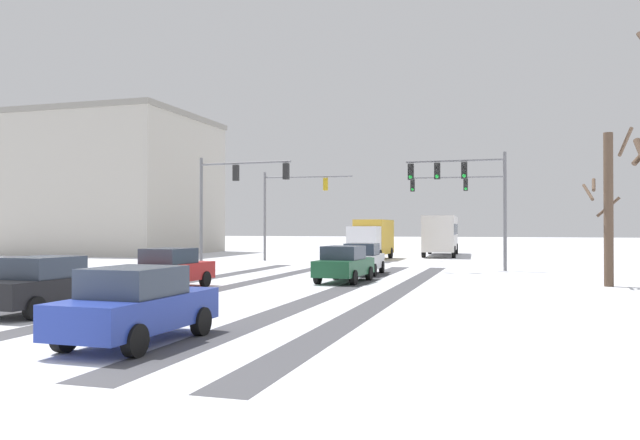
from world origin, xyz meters
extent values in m
plane|color=silver|center=(0.00, 0.00, 0.00)|extent=(300.00, 300.00, 0.00)
cube|color=#4C4C51|center=(4.59, 13.68, 0.00)|extent=(0.95, 30.10, 0.01)
cube|color=#4C4C51|center=(-5.21, 13.68, 0.00)|extent=(1.04, 30.10, 0.01)
cube|color=#4C4C51|center=(2.33, 13.68, 0.00)|extent=(1.06, 30.10, 0.01)
cube|color=#4C4C51|center=(-2.35, 13.68, 0.00)|extent=(0.96, 30.10, 0.01)
cube|color=white|center=(9.89, 12.31, 0.06)|extent=(4.00, 30.10, 0.12)
cylinder|color=slate|center=(8.49, 37.36, 3.25)|extent=(0.18, 0.18, 6.50)
cylinder|color=slate|center=(5.01, 37.10, 6.10)|extent=(6.96, 0.65, 0.12)
cube|color=black|center=(5.70, 37.15, 5.55)|extent=(0.34, 0.26, 0.90)
sphere|color=black|center=(5.72, 36.99, 5.85)|extent=(0.20, 0.20, 0.20)
sphere|color=black|center=(5.72, 36.99, 5.55)|extent=(0.20, 0.20, 0.20)
sphere|color=green|center=(5.72, 36.99, 5.25)|extent=(0.20, 0.20, 0.20)
cube|color=black|center=(1.88, 36.86, 5.55)|extent=(0.34, 0.26, 0.90)
sphere|color=black|center=(1.89, 36.70, 5.85)|extent=(0.20, 0.20, 0.20)
sphere|color=black|center=(1.89, 36.70, 5.55)|extent=(0.20, 0.20, 0.20)
sphere|color=green|center=(1.89, 36.70, 5.25)|extent=(0.20, 0.20, 0.20)
cylinder|color=slate|center=(-8.49, 33.36, 3.25)|extent=(0.18, 0.18, 6.50)
cylinder|color=slate|center=(-5.24, 33.62, 6.10)|extent=(6.51, 0.64, 0.12)
cube|color=#B79319|center=(-3.94, 33.72, 5.55)|extent=(0.34, 0.26, 0.90)
sphere|color=black|center=(-3.95, 33.88, 5.85)|extent=(0.20, 0.20, 0.20)
sphere|color=black|center=(-3.95, 33.88, 5.55)|extent=(0.20, 0.20, 0.20)
sphere|color=green|center=(-3.95, 33.88, 5.25)|extent=(0.20, 0.20, 0.20)
cylinder|color=slate|center=(-8.49, 23.36, 3.25)|extent=(0.18, 0.18, 6.50)
cylinder|color=slate|center=(-5.67, 23.21, 6.10)|extent=(5.63, 0.41, 0.12)
cube|color=black|center=(-6.24, 23.24, 5.55)|extent=(0.33, 0.26, 0.90)
sphere|color=black|center=(-6.23, 23.40, 5.85)|extent=(0.20, 0.20, 0.20)
sphere|color=black|center=(-6.23, 23.40, 5.55)|extent=(0.20, 0.20, 0.20)
sphere|color=green|center=(-6.23, 23.40, 5.25)|extent=(0.20, 0.20, 0.20)
cube|color=black|center=(-3.14, 23.08, 5.55)|extent=(0.33, 0.26, 0.90)
sphere|color=black|center=(-3.13, 23.24, 5.85)|extent=(0.20, 0.20, 0.20)
sphere|color=black|center=(-3.13, 23.24, 5.55)|extent=(0.20, 0.20, 0.20)
sphere|color=green|center=(-3.13, 23.24, 5.25)|extent=(0.20, 0.20, 0.20)
cylinder|color=slate|center=(8.49, 25.36, 3.25)|extent=(0.18, 0.18, 6.50)
cylinder|color=slate|center=(5.83, 25.36, 6.10)|extent=(5.31, 0.13, 0.12)
cube|color=black|center=(6.36, 25.36, 5.55)|extent=(0.32, 0.24, 0.90)
sphere|color=black|center=(6.36, 25.20, 5.85)|extent=(0.20, 0.20, 0.20)
sphere|color=black|center=(6.36, 25.20, 5.55)|extent=(0.20, 0.20, 0.20)
sphere|color=green|center=(6.36, 25.20, 5.25)|extent=(0.20, 0.20, 0.20)
cube|color=black|center=(4.90, 25.37, 5.55)|extent=(0.32, 0.24, 0.90)
sphere|color=black|center=(4.90, 25.21, 5.85)|extent=(0.20, 0.20, 0.20)
sphere|color=black|center=(4.90, 25.21, 5.55)|extent=(0.20, 0.20, 0.20)
sphere|color=green|center=(4.90, 25.21, 5.25)|extent=(0.20, 0.20, 0.20)
cube|color=black|center=(3.44, 25.37, 5.55)|extent=(0.32, 0.24, 0.90)
sphere|color=black|center=(3.44, 25.21, 5.85)|extent=(0.20, 0.20, 0.20)
sphere|color=black|center=(3.44, 25.21, 5.55)|extent=(0.20, 0.20, 0.20)
sphere|color=green|center=(3.44, 25.21, 5.25)|extent=(0.20, 0.20, 0.20)
cube|color=#B7BABF|center=(1.39, 22.21, 0.67)|extent=(1.85, 4.16, 0.70)
cube|color=#2D3847|center=(1.39, 22.06, 1.32)|extent=(1.63, 1.96, 0.60)
cylinder|color=black|center=(0.53, 23.45, 0.32)|extent=(0.24, 0.65, 0.64)
cylinder|color=black|center=(2.15, 23.52, 0.32)|extent=(0.24, 0.65, 0.64)
cylinder|color=black|center=(0.63, 20.91, 0.32)|extent=(0.24, 0.65, 0.64)
cylinder|color=black|center=(2.24, 20.98, 0.32)|extent=(0.24, 0.65, 0.64)
cube|color=#194C2D|center=(1.61, 17.56, 0.67)|extent=(1.91, 4.18, 0.70)
cube|color=#2D3847|center=(1.61, 17.41, 1.32)|extent=(1.66, 1.98, 0.60)
cylinder|color=black|center=(0.87, 18.87, 0.32)|extent=(0.25, 0.65, 0.64)
cylinder|color=black|center=(2.48, 18.79, 0.32)|extent=(0.25, 0.65, 0.64)
cylinder|color=black|center=(0.74, 16.33, 0.32)|extent=(0.25, 0.65, 0.64)
cylinder|color=black|center=(2.35, 16.25, 0.32)|extent=(0.25, 0.65, 0.64)
cube|color=red|center=(-4.21, 12.56, 0.67)|extent=(1.92, 4.18, 0.70)
cube|color=#2D3847|center=(-4.22, 12.41, 1.32)|extent=(1.66, 1.98, 0.60)
cylinder|color=black|center=(-4.95, 13.87, 0.32)|extent=(0.25, 0.65, 0.64)
cylinder|color=black|center=(-3.34, 13.79, 0.32)|extent=(0.25, 0.65, 0.64)
cylinder|color=black|center=(-5.09, 11.33, 0.32)|extent=(0.25, 0.65, 0.64)
cylinder|color=black|center=(-3.47, 11.25, 0.32)|extent=(0.25, 0.65, 0.64)
cube|color=black|center=(-4.07, 5.36, 0.67)|extent=(1.91, 4.18, 0.70)
cube|color=#2D3847|center=(-4.08, 5.21, 1.32)|extent=(1.66, 1.98, 0.60)
cylinder|color=black|center=(-4.81, 6.67, 0.32)|extent=(0.25, 0.65, 0.64)
cylinder|color=black|center=(-3.20, 6.58, 0.32)|extent=(0.25, 0.65, 0.64)
cylinder|color=black|center=(-3.33, 4.05, 0.32)|extent=(0.25, 0.65, 0.64)
cube|color=#233899|center=(1.10, 2.00, 0.67)|extent=(1.79, 4.14, 0.70)
cube|color=#2D3847|center=(1.09, 1.85, 1.32)|extent=(1.60, 1.94, 0.60)
cylinder|color=black|center=(0.32, 3.29, 0.32)|extent=(0.23, 0.64, 0.64)
cylinder|color=black|center=(1.93, 3.25, 0.32)|extent=(0.23, 0.64, 0.64)
cylinder|color=black|center=(0.26, 0.75, 0.32)|extent=(0.23, 0.64, 0.64)
cylinder|color=black|center=(1.88, 0.71, 0.32)|extent=(0.23, 0.64, 0.64)
cube|color=silver|center=(3.13, 45.13, 1.93)|extent=(3.03, 11.11, 2.90)
cube|color=#283342|center=(3.13, 45.13, 2.28)|extent=(3.03, 10.23, 0.90)
cylinder|color=black|center=(4.50, 41.34, 0.48)|extent=(0.35, 0.97, 0.96)
cylinder|color=black|center=(2.13, 41.22, 0.48)|extent=(0.35, 0.97, 0.96)
cylinder|color=black|center=(4.15, 48.48, 0.48)|extent=(0.35, 0.97, 0.96)
cylinder|color=black|center=(1.78, 48.37, 0.48)|extent=(0.35, 0.97, 0.96)
cube|color=silver|center=(-1.15, 33.92, 1.47)|extent=(2.12, 2.22, 2.10)
cube|color=gold|center=(-1.18, 37.62, 1.72)|extent=(2.24, 5.22, 2.60)
cylinder|color=black|center=(-0.15, 34.37, 0.42)|extent=(0.29, 0.84, 0.84)
cylinder|color=black|center=(-2.17, 34.35, 0.42)|extent=(0.29, 0.84, 0.84)
cylinder|color=black|center=(-0.18, 39.05, 0.42)|extent=(0.29, 0.84, 0.84)
cylinder|color=black|center=(-2.21, 39.04, 0.42)|extent=(0.29, 0.84, 0.84)
cylinder|color=brown|center=(12.63, 18.70, 3.19)|extent=(0.38, 0.38, 6.38)
cylinder|color=brown|center=(12.07, 18.76, 4.23)|extent=(0.29, 1.19, 0.64)
cylinder|color=brown|center=(12.68, 19.13, 3.31)|extent=(0.95, 0.23, 0.88)
cylinder|color=brown|center=(11.84, 18.62, 3.92)|extent=(0.29, 1.65, 0.80)
cylinder|color=brown|center=(13.30, 18.81, 5.98)|extent=(0.40, 1.45, 1.07)
cube|color=#B2ADA3|center=(-28.17, 41.68, 6.18)|extent=(18.31, 14.50, 12.35)
cube|color=gray|center=(-28.17, 41.68, 12.60)|extent=(18.61, 14.80, 0.50)
camera|label=1|loc=(8.60, -9.62, 2.46)|focal=35.24mm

